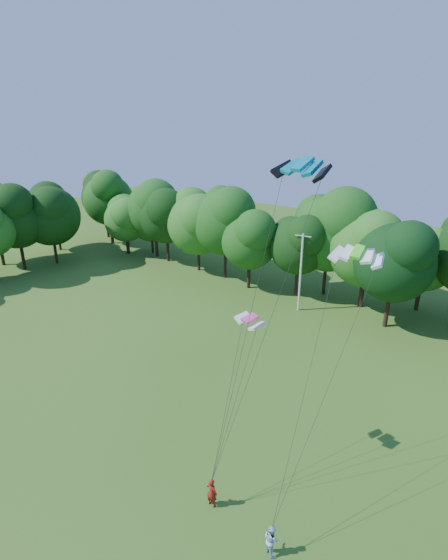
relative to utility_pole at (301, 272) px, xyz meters
The scene contains 9 objects.
ground 31.71m from the utility_pole, 82.68° to the right, with size 160.00×160.00×0.00m, color #325C19.
utility_pole is the anchor object (origin of this frame).
kite_flyer_left 27.90m from the utility_pole, 73.96° to the right, with size 0.70×0.46×1.91m, color maroon.
kite_flyer_right 29.83m from the utility_pole, 66.42° to the right, with size 0.87×0.68×1.79m, color #AED0F1.
kite_teal 26.08m from the utility_pole, 66.09° to the right, with size 3.24×1.82×0.72m.
kite_green 23.83m from the utility_pole, 57.42° to the right, with size 2.89×1.42×0.60m.
kite_pink 23.59m from the utility_pole, 72.22° to the right, with size 2.10×1.48×0.31m.
tree_back_west 28.83m from the utility_pole, 168.46° to the left, with size 7.04×7.04×10.24m.
tree_back_center 9.95m from the utility_pole, 10.41° to the left, with size 8.73×8.73×12.69m.
Camera 1 is at (15.00, -10.31, 21.43)m, focal length 28.00 mm.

